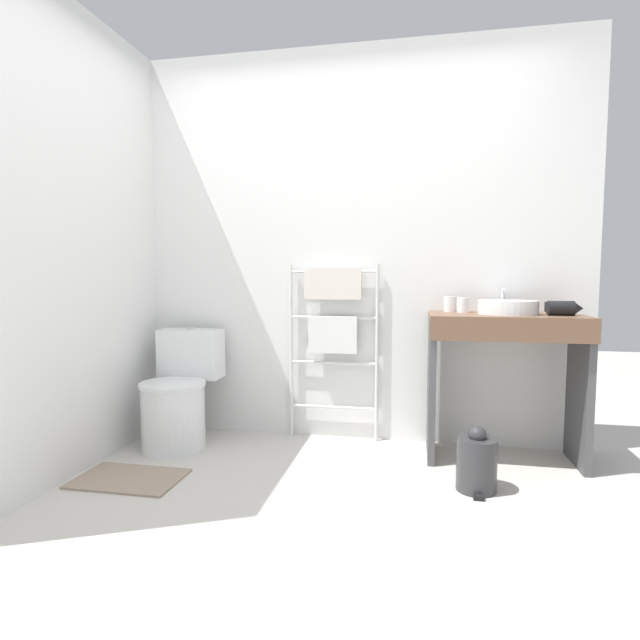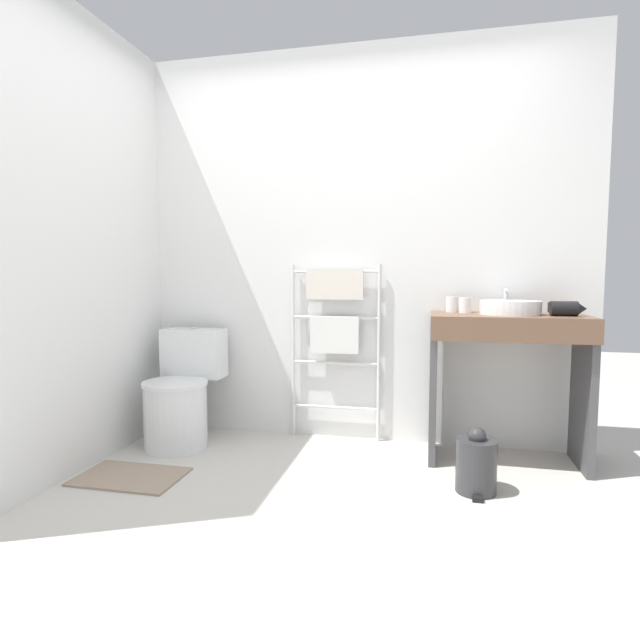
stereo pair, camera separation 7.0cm
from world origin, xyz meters
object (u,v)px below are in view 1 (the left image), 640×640
at_px(toilet, 179,397).
at_px(cup_near_wall, 450,304).
at_px(towel_radiator, 333,322).
at_px(trash_bin, 477,462).
at_px(cup_near_edge, 463,305).
at_px(hair_dryer, 562,308).
at_px(sink_basin, 508,307).

xyz_separation_m(toilet, cup_near_wall, (1.70, 0.27, 0.60)).
height_order(towel_radiator, trash_bin, towel_radiator).
distance_m(toilet, towel_radiator, 1.11).
relative_size(cup_near_edge, trash_bin, 0.27).
relative_size(toilet, cup_near_edge, 8.21).
bearing_deg(hair_dryer, cup_near_wall, 163.22).
bearing_deg(trash_bin, sink_basin, 66.79).
height_order(toilet, cup_near_wall, cup_near_wall).
relative_size(cup_near_wall, hair_dryer, 0.50).
bearing_deg(cup_near_wall, cup_near_edge, -36.66).
relative_size(toilet, cup_near_wall, 7.91).
distance_m(toilet, trash_bin, 1.85).
bearing_deg(cup_near_edge, cup_near_wall, 143.34).
bearing_deg(cup_near_edge, trash_bin, -86.61).
bearing_deg(sink_basin, cup_near_edge, 162.01).
bearing_deg(sink_basin, hair_dryer, -9.31).
height_order(toilet, hair_dryer, hair_dryer).
xyz_separation_m(cup_near_wall, hair_dryer, (0.60, -0.18, -0.01)).
bearing_deg(cup_near_wall, toilet, -170.90).
bearing_deg(toilet, towel_radiator, 17.61).
distance_m(cup_near_wall, hair_dryer, 0.63).
distance_m(sink_basin, cup_near_wall, 0.35).
relative_size(toilet, trash_bin, 2.23).
bearing_deg(cup_near_wall, trash_bin, -80.18).
bearing_deg(toilet, cup_near_wall, 9.10).
distance_m(towel_radiator, cup_near_wall, 0.76).
xyz_separation_m(towel_radiator, cup_near_wall, (0.74, -0.03, 0.13)).
distance_m(sink_basin, hair_dryer, 0.29).
xyz_separation_m(towel_radiator, sink_basin, (1.06, -0.17, 0.12)).
distance_m(cup_near_wall, trash_bin, 1.00).
height_order(towel_radiator, sink_basin, towel_radiator).
height_order(hair_dryer, trash_bin, hair_dryer).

